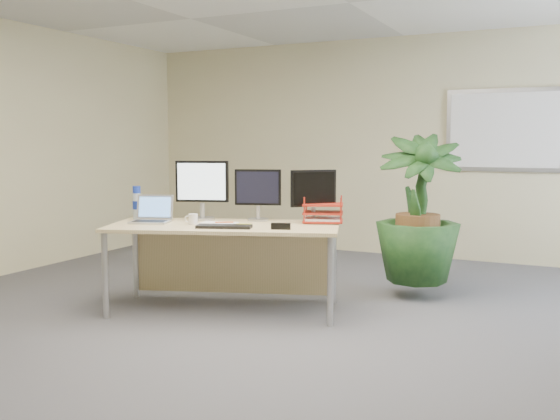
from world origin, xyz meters
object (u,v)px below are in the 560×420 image
at_px(monitor_left, 202,186).
at_px(laptop, 152,215).
at_px(desk, 227,241).
at_px(floor_plant, 418,216).
at_px(monitor_right, 258,191).

bearing_deg(monitor_left, laptop, -132.92).
bearing_deg(desk, floor_plant, 36.93).
bearing_deg(monitor_right, desk, -124.49).
xyz_separation_m(floor_plant, monitor_left, (-1.69, -0.95, 0.28)).
xyz_separation_m(monitor_right, laptop, (-0.78, -0.48, -0.20)).
distance_m(monitor_right, laptop, 0.93).
distance_m(desk, floor_plant, 1.75).
bearing_deg(laptop, desk, 20.78).
bearing_deg(monitor_right, laptop, -148.35).
xyz_separation_m(desk, floor_plant, (1.39, 1.04, 0.17)).
height_order(desk, monitor_left, monitor_left).
distance_m(desk, monitor_left, 0.55).
distance_m(floor_plant, monitor_right, 1.48).
bearing_deg(laptop, monitor_right, 31.65).
relative_size(floor_plant, monitor_left, 2.87).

